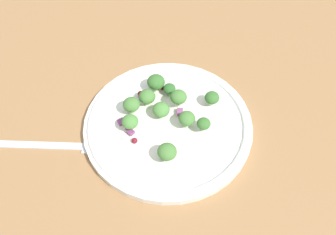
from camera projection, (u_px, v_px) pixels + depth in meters
The scene contains 22 objects.
ground_plane at pixel (146, 134), 60.27cm from camera, with size 180.00×180.00×2.00cm, color olive.
plate at pixel (168, 124), 59.10cm from camera, with size 26.53×26.53×1.70cm.
dressing_pool at pixel (168, 123), 58.75cm from camera, with size 15.39×15.39×0.20cm, color white.
broccoli_floret_0 at pixel (169, 89), 61.41cm from camera, with size 2.05×2.05×2.08cm.
broccoli_floret_1 at pixel (156, 82), 61.58cm from camera, with size 2.93×2.93×2.97cm.
broccoli_floret_2 at pixel (161, 110), 58.22cm from camera, with size 2.69×2.69×2.73cm.
broccoli_floret_3 at pixel (131, 105), 58.64cm from camera, with size 2.68×2.68×2.72cm.
broccoli_floret_4 at pixel (179, 97), 58.88cm from camera, with size 2.66×2.66×2.69cm.
broccoli_floret_5 at pixel (212, 98), 59.56cm from camera, with size 2.36×2.36×2.39cm.
broccoli_floret_6 at pixel (204, 124), 56.29cm from camera, with size 2.11×2.11×2.13cm.
broccoli_floret_7 at pixel (130, 122), 56.60cm from camera, with size 2.56×2.56×2.59cm.
broccoli_floret_8 at pixel (187, 119), 56.79cm from camera, with size 2.57×2.57×2.60cm.
broccoli_floret_9 at pixel (147, 97), 59.75cm from camera, with size 2.68×2.68×2.72cm.
broccoli_floret_10 at pixel (167, 152), 53.25cm from camera, with size 2.82×2.82×2.86cm.
cranberry_0 at pixel (159, 112), 59.47cm from camera, with size 0.93×0.93×0.93cm, color maroon.
cranberry_1 at pixel (141, 94), 61.45cm from camera, with size 1.00×1.00×1.00cm, color maroon.
cranberry_2 at pixel (162, 88), 61.99cm from camera, with size 0.85×0.85×0.85cm, color #4C0A14.
cranberry_3 at pixel (135, 141), 56.22cm from camera, with size 0.89×0.89×0.89cm, color maroon.
onion_bit_0 at pixel (130, 131), 57.03cm from camera, with size 1.39×0.83×0.53cm, color #843D75.
onion_bit_1 at pixel (121, 122), 58.46cm from camera, with size 0.96×1.01×0.58cm, color #843D75.
onion_bit_2 at pixel (180, 112), 59.20cm from camera, with size 0.93×1.31×0.56cm, color #934C84.
fork at pixel (54, 145), 57.49cm from camera, with size 16.25×12.17×0.50cm.
Camera 1 is at (23.38, -24.93, 48.83)cm, focal length 40.07 mm.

